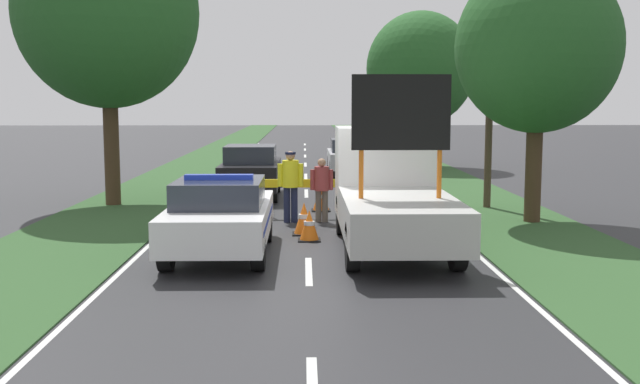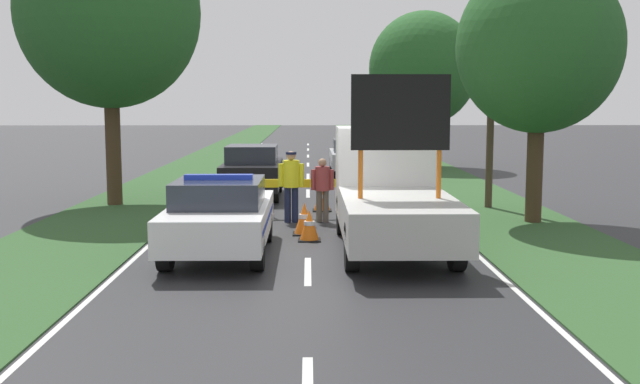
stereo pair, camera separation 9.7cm
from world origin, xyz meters
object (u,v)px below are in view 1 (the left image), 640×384
object	(u,v)px
work_truck	(390,191)
roadside_tree_near_right	(421,69)
queued_car_sedan_black	(251,171)
roadside_tree_mid_left	(107,13)
traffic_cone_near_truck	(410,212)
utility_pole	(490,92)
police_car	(220,215)
roadside_tree_near_left	(538,47)
queued_car_sedan_silver	(350,156)
traffic_cone_centre_front	(309,225)
traffic_cone_near_police	(321,198)
police_officer	(291,180)
traffic_cone_lane_edge	(229,202)
traffic_cone_behind_barrier	(304,219)
road_barrier	(313,186)
pedestrian_civilian	(322,185)

from	to	relation	value
work_truck	roadside_tree_near_right	distance (m)	19.18
queued_car_sedan_black	roadside_tree_mid_left	world-z (taller)	roadside_tree_mid_left
traffic_cone_near_truck	utility_pole	xyz separation A→B (m)	(2.52, 2.46, 2.99)
police_car	work_truck	size ratio (longest dim) A/B	0.79
police_car	roadside_tree_near_left	xyz separation A→B (m)	(7.29, 3.80, 3.50)
queued_car_sedan_black	queued_car_sedan_silver	xyz separation A→B (m)	(3.54, 6.91, -0.06)
traffic_cone_centre_front	traffic_cone_near_truck	bearing A→B (deg)	43.47
traffic_cone_near_police	roadside_tree_mid_left	distance (m)	7.97
queued_car_sedan_black	utility_pole	bearing A→B (deg)	159.76
traffic_cone_centre_front	police_officer	bearing A→B (deg)	100.18
traffic_cone_lane_edge	roadside_tree_near_left	bearing A→B (deg)	-11.17
police_officer	roadside_tree_near_right	world-z (taller)	roadside_tree_near_right
traffic_cone_behind_barrier	traffic_cone_lane_edge	bearing A→B (deg)	123.24
traffic_cone_behind_barrier	queued_car_sedan_black	xyz separation A→B (m)	(-1.65, 6.59, 0.48)
roadside_tree_mid_left	roadside_tree_near_right	bearing A→B (deg)	48.78
work_truck	road_barrier	world-z (taller)	work_truck
work_truck	utility_pole	xyz separation A→B (m)	(3.37, 5.46, 2.10)
traffic_cone_centre_front	queued_car_sedan_silver	size ratio (longest dim) A/B	0.17
traffic_cone_centre_front	utility_pole	distance (m)	7.58
traffic_cone_behind_barrier	roadside_tree_near_right	size ratio (longest dim) A/B	0.10
traffic_cone_near_police	utility_pole	size ratio (longest dim) A/B	0.11
traffic_cone_near_police	roadside_tree_near_left	world-z (taller)	roadside_tree_near_left
traffic_cone_behind_barrier	roadside_tree_mid_left	distance (m)	8.97
traffic_cone_lane_edge	utility_pole	bearing A→B (deg)	8.16
queued_car_sedan_black	traffic_cone_near_police	bearing A→B (deg)	125.81
road_barrier	roadside_tree_mid_left	world-z (taller)	roadside_tree_mid_left
police_officer	traffic_cone_lane_edge	size ratio (longest dim) A/B	2.56
traffic_cone_near_police	traffic_cone_near_truck	distance (m)	2.98
work_truck	roadside_tree_mid_left	xyz separation A→B (m)	(-7.30, 6.27, 4.31)
traffic_cone_centre_front	utility_pole	xyz separation A→B (m)	(5.05, 4.85, 2.92)
traffic_cone_near_police	queued_car_sedan_silver	world-z (taller)	queued_car_sedan_silver
roadside_tree_near_left	utility_pole	size ratio (longest dim) A/B	1.02
traffic_cone_lane_edge	utility_pole	world-z (taller)	utility_pole
pedestrian_civilian	traffic_cone_behind_barrier	xyz separation A→B (m)	(-0.44, -1.74, -0.57)
traffic_cone_lane_edge	roadside_tree_near_right	world-z (taller)	roadside_tree_near_right
roadside_tree_near_right	police_officer	bearing A→B (deg)	-109.84
police_car	utility_pole	xyz separation A→B (m)	(6.79, 6.34, 2.47)
pedestrian_civilian	traffic_cone_near_police	bearing A→B (deg)	95.57
police_car	traffic_cone_near_truck	xyz separation A→B (m)	(4.27, 3.88, -0.52)
roadside_tree_near_right	police_car	bearing A→B (deg)	-109.50
utility_pole	traffic_cone_lane_edge	bearing A→B (deg)	-171.84
police_officer	utility_pole	xyz separation A→B (m)	(5.49, 2.38, 2.20)
roadside_tree_near_left	roadside_tree_near_right	distance (m)	15.65
police_car	traffic_cone_near_police	xyz separation A→B (m)	(2.10, 5.92, -0.43)
queued_car_sedan_black	utility_pole	xyz separation A→B (m)	(6.81, -2.51, 2.41)
traffic_cone_lane_edge	roadside_tree_mid_left	bearing A→B (deg)	152.43
pedestrian_civilian	traffic_cone_behind_barrier	distance (m)	1.88
traffic_cone_near_truck	queued_car_sedan_silver	world-z (taller)	queued_car_sedan_silver
traffic_cone_near_police	traffic_cone_behind_barrier	world-z (taller)	traffic_cone_behind_barrier
police_car	utility_pole	world-z (taller)	utility_pole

